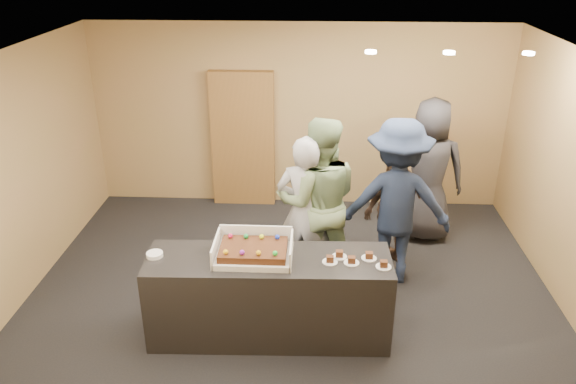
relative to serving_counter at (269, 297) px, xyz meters
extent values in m
plane|color=black|center=(0.18, 0.72, -0.45)|extent=(6.00, 6.00, 0.00)
plane|color=white|center=(0.18, 0.72, 2.25)|extent=(6.00, 6.00, 0.00)
cube|color=#A0864D|center=(0.18, 3.22, 0.90)|extent=(6.00, 0.04, 2.70)
cube|color=#A0864D|center=(0.18, -1.78, 0.90)|extent=(6.00, 0.04, 2.70)
cube|color=#A0864D|center=(-2.82, 0.72, 0.90)|extent=(0.04, 5.00, 2.70)
cube|color=black|center=(0.00, 0.00, 0.00)|extent=(2.42, 0.77, 0.90)
cube|color=brown|center=(-0.64, 3.13, 0.57)|extent=(0.92, 0.15, 2.03)
cube|color=white|center=(-0.15, 0.00, 0.48)|extent=(0.73, 0.51, 0.06)
cube|color=white|center=(-0.51, 0.00, 0.55)|extent=(0.02, 0.51, 0.20)
cube|color=white|center=(0.22, 0.00, 0.55)|extent=(0.02, 0.51, 0.20)
cube|color=white|center=(-0.15, 0.26, 0.56)|extent=(0.73, 0.02, 0.22)
cube|color=#3C220D|center=(-0.15, 0.00, 0.54)|extent=(0.64, 0.44, 0.07)
sphere|color=#C6174C|center=(-0.39, 0.16, 0.60)|extent=(0.05, 0.05, 0.05)
sphere|color=#178D3B|center=(-0.24, 0.16, 0.60)|extent=(0.05, 0.05, 0.05)
sphere|color=#DAF019|center=(-0.08, 0.16, 0.60)|extent=(0.05, 0.05, 0.05)
sphere|color=#1B37E9|center=(0.08, 0.16, 0.60)|extent=(0.05, 0.05, 0.05)
sphere|color=yellow|center=(-0.39, -0.16, 0.60)|extent=(0.05, 0.05, 0.05)
sphere|color=purple|center=(-0.24, -0.16, 0.60)|extent=(0.05, 0.05, 0.05)
sphere|color=yellow|center=(-0.08, -0.16, 0.60)|extent=(0.05, 0.05, 0.05)
sphere|color=green|center=(0.08, -0.16, 0.60)|extent=(0.05, 0.05, 0.05)
cylinder|color=white|center=(-1.12, -0.02, 0.47)|extent=(0.16, 0.16, 0.04)
cylinder|color=white|center=(0.60, -0.04, 0.45)|extent=(0.15, 0.15, 0.01)
cube|color=#3C220D|center=(0.60, -0.04, 0.49)|extent=(0.07, 0.06, 0.06)
cylinder|color=white|center=(0.69, 0.06, 0.45)|extent=(0.15, 0.15, 0.01)
cube|color=#3C220D|center=(0.69, 0.06, 0.49)|extent=(0.07, 0.06, 0.06)
cylinder|color=white|center=(0.80, -0.04, 0.45)|extent=(0.15, 0.15, 0.01)
cube|color=#3C220D|center=(0.80, -0.04, 0.49)|extent=(0.07, 0.06, 0.06)
cylinder|color=white|center=(0.98, 0.05, 0.45)|extent=(0.15, 0.15, 0.01)
cube|color=#3C220D|center=(0.98, 0.05, 0.49)|extent=(0.07, 0.06, 0.06)
cylinder|color=white|center=(1.10, -0.10, 0.45)|extent=(0.15, 0.15, 0.01)
cube|color=#3C220D|center=(1.10, -0.10, 0.49)|extent=(0.07, 0.06, 0.06)
imported|color=#B0B0B6|center=(0.34, 0.96, 0.47)|extent=(0.76, 0.60, 1.83)
imported|color=gray|center=(0.48, 1.10, 0.55)|extent=(1.01, 0.80, 2.00)
imported|color=#1C2742|center=(1.37, 1.14, 0.54)|extent=(1.32, 0.80, 1.98)
imported|color=brown|center=(1.40, 1.50, 0.34)|extent=(0.96, 0.89, 1.58)
imported|color=#29282D|center=(1.92, 2.18, 0.51)|extent=(1.00, 0.71, 1.93)
cylinder|color=#FFEAC6|center=(0.98, 1.22, 2.22)|extent=(0.12, 0.12, 0.03)
cylinder|color=#FFEAC6|center=(1.78, 1.22, 2.22)|extent=(0.12, 0.12, 0.03)
cylinder|color=#FFEAC6|center=(2.58, 1.22, 2.22)|extent=(0.12, 0.12, 0.03)
camera|label=1|loc=(0.42, -4.68, 3.32)|focal=35.00mm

